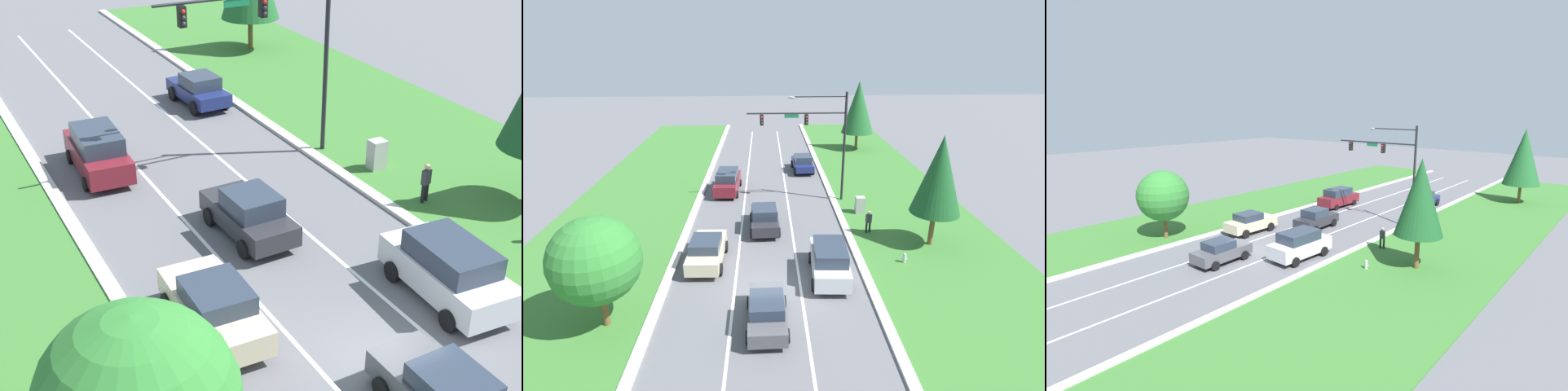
% 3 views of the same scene
% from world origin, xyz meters
% --- Properties ---
extents(ground_plane, '(160.00, 160.00, 0.00)m').
position_xyz_m(ground_plane, '(0.00, 0.00, 0.00)').
color(ground_plane, '#5B5B60').
extents(curb_strip_right, '(0.50, 90.00, 0.15)m').
position_xyz_m(curb_strip_right, '(5.65, 0.00, 0.07)').
color(curb_strip_right, beige).
rests_on(curb_strip_right, ground_plane).
extents(curb_strip_left, '(0.50, 90.00, 0.15)m').
position_xyz_m(curb_strip_left, '(-5.65, 0.00, 0.07)').
color(curb_strip_left, beige).
rests_on(curb_strip_left, ground_plane).
extents(grass_verge_right, '(10.00, 90.00, 0.08)m').
position_xyz_m(grass_verge_right, '(10.90, 0.00, 0.04)').
color(grass_verge_right, '#38702D').
rests_on(grass_verge_right, ground_plane).
extents(grass_verge_left, '(10.00, 90.00, 0.08)m').
position_xyz_m(grass_verge_left, '(-10.90, 0.00, 0.04)').
color(grass_verge_left, '#38702D').
rests_on(grass_verge_left, ground_plane).
extents(lane_stripe_inner_left, '(0.14, 81.00, 0.01)m').
position_xyz_m(lane_stripe_inner_left, '(-1.80, 0.00, 0.00)').
color(lane_stripe_inner_left, white).
rests_on(lane_stripe_inner_left, ground_plane).
extents(lane_stripe_inner_right, '(0.14, 81.00, 0.01)m').
position_xyz_m(lane_stripe_inner_right, '(1.80, 0.00, 0.00)').
color(lane_stripe_inner_right, white).
rests_on(lane_stripe_inner_right, ground_plane).
extents(traffic_signal_mast, '(7.84, 0.41, 8.95)m').
position_xyz_m(traffic_signal_mast, '(4.25, 13.23, 5.90)').
color(traffic_signal_mast, black).
rests_on(traffic_signal_mast, ground_plane).
extents(charcoal_sedan, '(2.17, 4.37, 1.78)m').
position_xyz_m(charcoal_sedan, '(-0.14, 7.92, 0.88)').
color(charcoal_sedan, '#28282D').
rests_on(charcoal_sedan, ground_plane).
extents(navy_sedan, '(2.17, 4.36, 1.70)m').
position_xyz_m(navy_sedan, '(3.80, 21.42, 0.86)').
color(navy_sedan, navy).
rests_on(navy_sedan, ground_plane).
extents(champagne_sedan, '(2.20, 4.50, 1.73)m').
position_xyz_m(champagne_sedan, '(-3.61, 3.35, 0.89)').
color(champagne_sedan, beige).
rests_on(champagne_sedan, ground_plane).
extents(graphite_sedan, '(2.01, 4.13, 1.59)m').
position_xyz_m(graphite_sedan, '(-0.06, -2.52, 0.80)').
color(graphite_sedan, '#4C4C51').
rests_on(graphite_sedan, ground_plane).
extents(silver_suv, '(2.36, 4.77, 2.00)m').
position_xyz_m(silver_suv, '(3.53, 1.58, 1.03)').
color(silver_suv, silver).
rests_on(silver_suv, ground_plane).
extents(burgundy_suv, '(2.24, 4.96, 1.96)m').
position_xyz_m(burgundy_suv, '(-3.35, 15.69, 0.99)').
color(burgundy_suv, maroon).
rests_on(burgundy_suv, ground_plane).
extents(utility_cabinet, '(0.70, 0.60, 1.38)m').
position_xyz_m(utility_cabinet, '(7.25, 10.34, 0.69)').
color(utility_cabinet, '#9E9E99').
rests_on(utility_cabinet, ground_plane).
extents(pedestrian, '(0.43, 0.32, 1.69)m').
position_xyz_m(pedestrian, '(7.08, 6.92, 0.94)').
color(pedestrian, black).
rests_on(pedestrian, ground_plane).
extents(fire_hydrant, '(0.34, 0.20, 0.70)m').
position_xyz_m(fire_hydrant, '(8.30, 2.76, 0.34)').
color(fire_hydrant, '#B7B7BC').
rests_on(fire_hydrant, ground_plane).
extents(conifer_near_right_tree, '(3.79, 3.79, 8.19)m').
position_xyz_m(conifer_near_right_tree, '(11.10, 29.64, 5.15)').
color(conifer_near_right_tree, brown).
rests_on(conifer_near_right_tree, ground_plane).
extents(oak_near_left_tree, '(4.05, 4.05, 5.58)m').
position_xyz_m(oak_near_left_tree, '(-7.65, -2.19, 3.55)').
color(oak_near_left_tree, brown).
rests_on(oak_near_left_tree, ground_plane).
extents(conifer_far_right_tree, '(3.13, 3.13, 7.38)m').
position_xyz_m(conifer_far_right_tree, '(10.74, 5.02, 4.86)').
color(conifer_far_right_tree, brown).
rests_on(conifer_far_right_tree, ground_plane).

